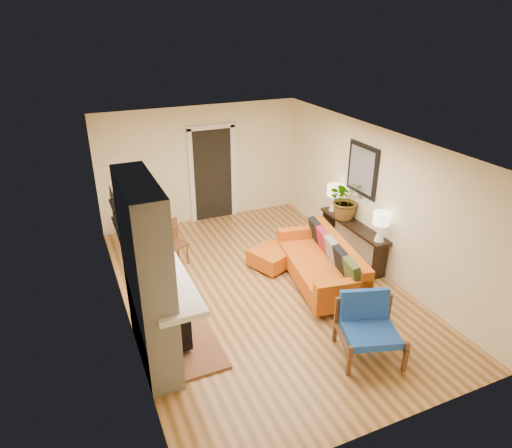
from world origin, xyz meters
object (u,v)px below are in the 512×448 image
object	(u,v)px
console_table	(353,231)
dining_table	(154,228)
ottoman	(272,257)
lamp_far	(334,195)
houseplant	(346,199)
sofa	(324,263)
lamp_near	(381,223)
blue_chair	(368,323)

from	to	relation	value
console_table	dining_table	bearing A→B (deg)	154.15
ottoman	lamp_far	world-z (taller)	lamp_far
lamp_far	houseplant	world-z (taller)	houseplant
dining_table	ottoman	bearing A→B (deg)	-36.20
dining_table	lamp_far	size ratio (longest dim) A/B	3.03
sofa	dining_table	bearing A→B (deg)	138.25
dining_table	console_table	distance (m)	3.84
sofa	console_table	distance (m)	1.13
houseplant	sofa	bearing A→B (deg)	-138.33
ottoman	dining_table	world-z (taller)	dining_table
houseplant	lamp_near	bearing A→B (deg)	-89.46
ottoman	lamp_near	xyz separation A→B (m)	(1.57, -1.06, 0.86)
ottoman	houseplant	bearing A→B (deg)	0.05
lamp_near	houseplant	xyz separation A→B (m)	(-0.01, 1.06, 0.06)
blue_chair	dining_table	bearing A→B (deg)	117.51
ottoman	blue_chair	xyz separation A→B (m)	(0.21, -2.64, 0.26)
sofa	houseplant	size ratio (longest dim) A/B	2.86
sofa	blue_chair	size ratio (longest dim) A/B	2.24
dining_table	houseplant	xyz separation A→B (m)	(3.44, -1.38, 0.56)
dining_table	sofa	bearing A→B (deg)	-41.75
console_table	lamp_near	distance (m)	0.91
ottoman	blue_chair	distance (m)	2.66
sofa	ottoman	distance (m)	1.06
console_table	blue_chair	bearing A→B (deg)	-120.13
lamp_near	houseplant	distance (m)	1.06
console_table	lamp_near	bearing A→B (deg)	-90.00
blue_chair	houseplant	world-z (taller)	houseplant
houseplant	lamp_far	bearing A→B (deg)	88.65
lamp_near	console_table	bearing A→B (deg)	90.00
sofa	lamp_far	bearing A→B (deg)	52.89
console_table	houseplant	xyz separation A→B (m)	(-0.01, 0.30, 0.55)
console_table	lamp_near	world-z (taller)	lamp_near
dining_table	lamp_far	xyz separation A→B (m)	(3.45, -0.95, 0.50)
lamp_far	blue_chair	bearing A→B (deg)	-113.92
ottoman	dining_table	xyz separation A→B (m)	(-1.88, 1.38, 0.36)
sofa	houseplant	distance (m)	1.48
console_table	lamp_far	size ratio (longest dim) A/B	3.43
ottoman	lamp_near	bearing A→B (deg)	-33.98
houseplant	dining_table	bearing A→B (deg)	158.23
sofa	blue_chair	xyz separation A→B (m)	(-0.40, -1.79, 0.09)
dining_table	console_table	world-z (taller)	dining_table
console_table	ottoman	bearing A→B (deg)	169.32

